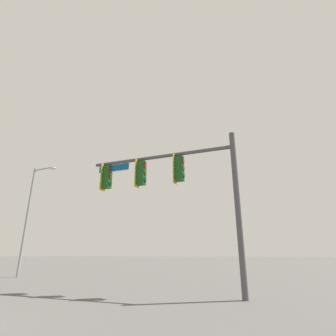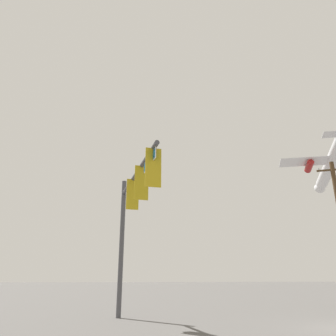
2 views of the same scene
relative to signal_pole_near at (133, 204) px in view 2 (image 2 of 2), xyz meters
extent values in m
cylinder|color=#47474C|center=(-2.73, -0.17, -1.40)|extent=(0.22, 0.22, 6.26)
cylinder|color=#47474C|center=(0.56, 0.03, 1.13)|extent=(6.58, 0.56, 0.16)
cube|color=gold|center=(-0.24, -0.01, 0.46)|extent=(0.06, 0.52, 1.30)
cube|color=#144719|center=(-0.43, -0.03, 0.46)|extent=(0.38, 0.34, 1.10)
cylinder|color=#144719|center=(-0.43, -0.03, 1.07)|extent=(0.04, 0.04, 0.12)
cylinder|color=red|center=(-0.63, -0.04, 0.79)|extent=(0.04, 0.22, 0.22)
cylinder|color=#392D05|center=(-0.63, -0.04, 0.46)|extent=(0.04, 0.22, 0.22)
cylinder|color=black|center=(-0.63, -0.04, 0.13)|extent=(0.04, 0.22, 0.22)
cube|color=gold|center=(1.57, 0.10, 0.46)|extent=(0.06, 0.52, 1.30)
cube|color=#144719|center=(1.38, 0.09, 0.46)|extent=(0.38, 0.34, 1.10)
cylinder|color=#144719|center=(1.38, 0.09, 1.07)|extent=(0.04, 0.04, 0.12)
cylinder|color=red|center=(1.18, 0.07, 0.79)|extent=(0.04, 0.22, 0.22)
cylinder|color=#392D05|center=(1.18, 0.07, 0.46)|extent=(0.04, 0.22, 0.22)
cylinder|color=black|center=(1.18, 0.07, 0.13)|extent=(0.04, 0.22, 0.22)
cube|color=gold|center=(3.37, 0.21, 0.46)|extent=(0.06, 0.52, 1.30)
cube|color=#144719|center=(3.18, 0.20, 0.46)|extent=(0.38, 0.34, 1.10)
cylinder|color=#144719|center=(3.18, 0.20, 1.07)|extent=(0.04, 0.04, 0.12)
cylinder|color=red|center=(2.98, 0.18, 0.79)|extent=(0.04, 0.22, 0.22)
cylinder|color=#392D05|center=(2.98, 0.18, 0.46)|extent=(0.04, 0.22, 0.22)
cylinder|color=black|center=(2.98, 0.18, 0.13)|extent=(0.04, 0.22, 0.22)
cube|color=#0A4C7F|center=(2.84, 0.18, 0.87)|extent=(1.61, 0.14, 0.32)
cube|color=white|center=(2.84, 0.18, 0.87)|extent=(1.67, 0.13, 0.38)
cube|color=#47331E|center=(-6.66, 15.47, 4.77)|extent=(1.14, 1.98, 0.12)
cylinder|color=gray|center=(-7.10, 14.65, 4.89)|extent=(0.08, 0.08, 0.16)
cylinder|color=silver|center=(-61.29, 62.74, 28.56)|extent=(25.49, 13.31, 9.26)
cone|color=silver|center=(-73.02, 67.69, 25.57)|extent=(7.18, 5.59, 4.60)
cube|color=silver|center=(-59.75, 62.09, 28.43)|extent=(15.20, 28.16, 1.21)
cylinder|color=maroon|center=(-62.91, 56.41, 27.22)|extent=(5.12, 3.57, 2.83)
camera|label=1|loc=(-4.41, 9.87, -3.04)|focal=28.00mm
camera|label=2|loc=(13.06, -1.50, -2.92)|focal=35.00mm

